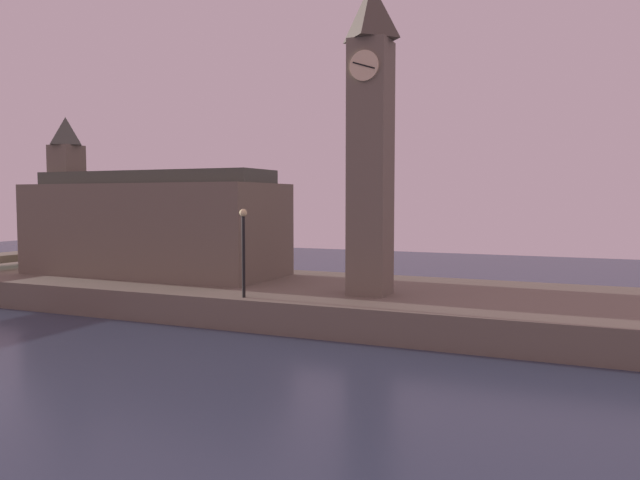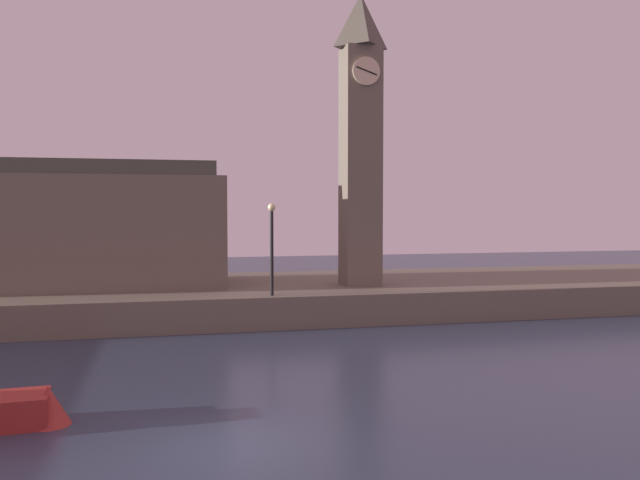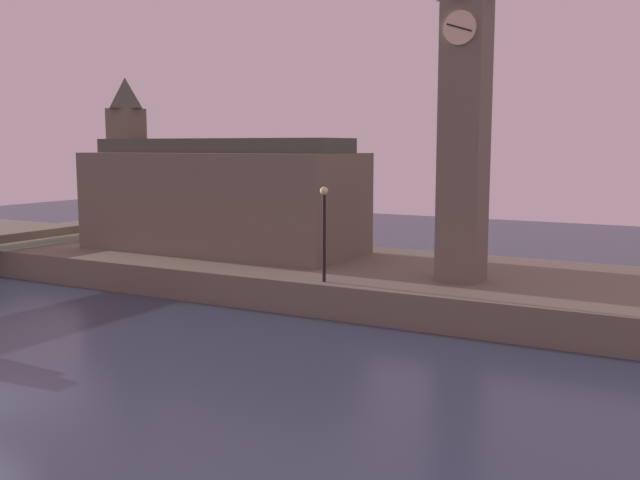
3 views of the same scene
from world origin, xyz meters
name	(u,v)px [view 2 (image 2 of 3)]	position (x,y,z in m)	size (l,w,h in m)	color
ground_plane	(221,447)	(0.00, 0.00, 0.00)	(120.00, 120.00, 0.00)	#2D384C
far_embankment	(189,299)	(0.00, 20.00, 0.75)	(70.00, 12.00, 1.50)	#6B6051
clock_tower	(360,136)	(8.77, 18.04, 9.26)	(2.06, 2.11, 15.03)	#6B6051
parliament_hall	(55,225)	(-6.57, 20.51, 4.64)	(16.13, 6.60, 10.12)	#6B6051
streetlamp	(272,239)	(3.57, 14.75, 4.11)	(0.36, 0.36, 4.22)	black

